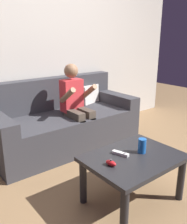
# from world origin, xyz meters

# --- Properties ---
(ground_plane) EXTENTS (8.77, 8.77, 0.00)m
(ground_plane) POSITION_xyz_m (0.00, 0.00, 0.00)
(ground_plane) COLOR olive
(wall_back) EXTENTS (4.38, 0.05, 2.50)m
(wall_back) POSITION_xyz_m (0.00, 1.76, 1.25)
(wall_back) COLOR beige
(wall_back) RESTS_ON ground
(couch) EXTENTS (1.80, 0.80, 0.83)m
(couch) POSITION_xyz_m (-0.09, 1.36, 0.29)
(couch) COLOR #38383D
(couch) RESTS_ON ground
(person_seated_on_couch) EXTENTS (0.36, 0.44, 1.03)m
(person_seated_on_couch) POSITION_xyz_m (-0.02, 1.18, 0.58)
(person_seated_on_couch) COLOR #4C4238
(person_seated_on_couch) RESTS_ON ground
(coffee_table) EXTENTS (0.77, 0.57, 0.41)m
(coffee_table) POSITION_xyz_m (-0.24, 0.05, 0.34)
(coffee_table) COLOR #232326
(coffee_table) RESTS_ON ground
(game_remote_white_near_edge) EXTENTS (0.08, 0.14, 0.03)m
(game_remote_white_near_edge) POSITION_xyz_m (-0.31, 0.13, 0.43)
(game_remote_white_near_edge) COLOR white
(game_remote_white_near_edge) RESTS_ON coffee_table
(nunchuk_red) EXTENTS (0.06, 0.10, 0.05)m
(nunchuk_red) POSITION_xyz_m (-0.49, 0.05, 0.43)
(nunchuk_red) COLOR red
(nunchuk_red) RESTS_ON coffee_table
(soda_can) EXTENTS (0.07, 0.07, 0.12)m
(soda_can) POSITION_xyz_m (-0.15, 0.05, 0.47)
(soda_can) COLOR #1959B2
(soda_can) RESTS_ON coffee_table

